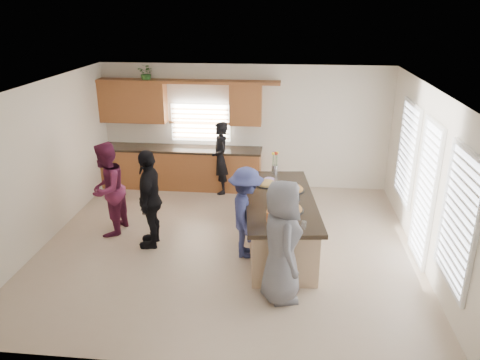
# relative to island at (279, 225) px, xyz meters

# --- Properties ---
(floor) EXTENTS (6.50, 6.50, 0.00)m
(floor) POSITION_rel_island_xyz_m (-0.90, 0.02, -0.45)
(floor) COLOR #BEA68D
(floor) RESTS_ON ground
(room_shell) EXTENTS (6.52, 6.02, 2.81)m
(room_shell) POSITION_rel_island_xyz_m (-0.90, 0.02, 1.45)
(room_shell) COLOR silver
(room_shell) RESTS_ON ground
(back_cabinetry) EXTENTS (4.08, 0.66, 2.46)m
(back_cabinetry) POSITION_rel_island_xyz_m (-2.37, 2.75, 0.46)
(back_cabinetry) COLOR #94572B
(back_cabinetry) RESTS_ON ground
(right_wall_glazing) EXTENTS (0.06, 4.00, 2.25)m
(right_wall_glazing) POSITION_rel_island_xyz_m (2.32, -0.12, 0.89)
(right_wall_glazing) COLOR white
(right_wall_glazing) RESTS_ON ground
(island) EXTENTS (1.43, 2.81, 0.95)m
(island) POSITION_rel_island_xyz_m (0.00, 0.00, 0.00)
(island) COLOR tan
(island) RESTS_ON ground
(platter_front) EXTENTS (0.46, 0.46, 0.19)m
(platter_front) POSITION_rel_island_xyz_m (0.16, -0.50, 0.53)
(platter_front) COLOR black
(platter_front) RESTS_ON island
(platter_mid) EXTENTS (0.43, 0.43, 0.17)m
(platter_mid) POSITION_rel_island_xyz_m (0.20, 0.36, 0.53)
(platter_mid) COLOR black
(platter_mid) RESTS_ON island
(platter_back) EXTENTS (0.38, 0.38, 0.15)m
(platter_back) POSITION_rel_island_xyz_m (-0.25, 0.57, 0.52)
(platter_back) COLOR black
(platter_back) RESTS_ON island
(salad_bowl) EXTENTS (0.39, 0.39, 0.16)m
(salad_bowl) POSITION_rel_island_xyz_m (0.01, -0.88, 0.59)
(salad_bowl) COLOR orange
(salad_bowl) RESTS_ON island
(clear_cup) EXTENTS (0.08, 0.08, 0.11)m
(clear_cup) POSITION_rel_island_xyz_m (0.37, -1.09, 0.55)
(clear_cup) COLOR white
(clear_cup) RESTS_ON island
(plate_stack) EXTENTS (0.19, 0.19, 0.05)m
(plate_stack) POSITION_rel_island_xyz_m (-0.22, 0.78, 0.52)
(plate_stack) COLOR #B994D8
(plate_stack) RESTS_ON island
(flower_vase) EXTENTS (0.14, 0.14, 0.45)m
(flower_vase) POSITION_rel_island_xyz_m (-0.13, 1.20, 0.74)
(flower_vase) COLOR silver
(flower_vase) RESTS_ON island
(potted_plant) EXTENTS (0.43, 0.40, 0.39)m
(potted_plant) POSITION_rel_island_xyz_m (-3.04, 2.84, 2.14)
(potted_plant) COLOR #34712D
(potted_plant) RESTS_ON back_cabinetry
(woman_left_back) EXTENTS (0.58, 0.70, 1.63)m
(woman_left_back) POSITION_rel_island_xyz_m (-1.38, 2.47, 0.36)
(woman_left_back) COLOR black
(woman_left_back) RESTS_ON ground
(woman_left_mid) EXTENTS (0.73, 0.90, 1.75)m
(woman_left_mid) POSITION_rel_island_xyz_m (-3.14, 0.27, 0.42)
(woman_left_mid) COLOR maroon
(woman_left_mid) RESTS_ON ground
(woman_left_front) EXTENTS (0.52, 1.06, 1.76)m
(woman_left_front) POSITION_rel_island_xyz_m (-2.24, -0.08, 0.43)
(woman_left_front) COLOR black
(woman_left_front) RESTS_ON ground
(woman_right_back) EXTENTS (0.72, 1.08, 1.57)m
(woman_right_back) POSITION_rel_island_xyz_m (-0.55, -0.28, 0.33)
(woman_right_back) COLOR navy
(woman_right_back) RESTS_ON ground
(woman_right_front) EXTENTS (0.76, 0.99, 1.82)m
(woman_right_front) POSITION_rel_island_xyz_m (0.06, -1.47, 0.46)
(woman_right_front) COLOR slate
(woman_right_front) RESTS_ON ground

